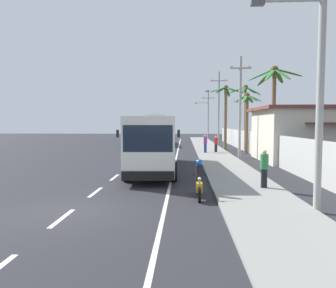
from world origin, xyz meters
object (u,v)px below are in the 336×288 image
(utility_pole_mid, at_px, (240,106))
(palm_second, at_px, (247,112))
(palm_fourth, at_px, (225,106))
(coach_bus_foreground, at_px, (154,141))
(pedestrian_near_kerb, at_px, (205,143))
(motorcycle_beside_bus, at_px, (199,182))
(pedestrian_midwalk, at_px, (216,144))
(utility_pole_far, at_px, (218,106))
(palm_nearest, at_px, (274,94))
(pedestrian_far_walk, at_px, (264,168))
(utility_pole_distant, at_px, (208,113))
(utility_pole_nearest, at_px, (319,55))
(coach_bus_far_lane, at_px, (144,130))
(palm_third, at_px, (245,101))

(utility_pole_mid, xyz_separation_m, palm_second, (1.50, 4.68, -0.43))
(utility_pole_mid, distance_m, palm_fourth, 8.04)
(coach_bus_foreground, bearing_deg, pedestrian_near_kerb, 69.46)
(motorcycle_beside_bus, xyz_separation_m, pedestrian_midwalk, (2.60, 19.20, 0.34))
(pedestrian_midwalk, bearing_deg, utility_pole_far, 142.79)
(utility_pole_far, xyz_separation_m, palm_fourth, (-0.16, -8.86, -0.48))
(palm_nearest, bearing_deg, coach_bus_foreground, -163.27)
(utility_pole_mid, bearing_deg, pedestrian_far_walk, -95.18)
(utility_pole_distant, relative_size, palm_fourth, 1.29)
(motorcycle_beside_bus, bearing_deg, utility_pole_mid, 74.25)
(utility_pole_nearest, distance_m, palm_second, 21.68)
(coach_bus_foreground, relative_size, pedestrian_midwalk, 7.38)
(coach_bus_foreground, bearing_deg, motorcycle_beside_bus, -71.35)
(utility_pole_far, height_order, palm_nearest, utility_pole_far)
(motorcycle_beside_bus, relative_size, pedestrian_far_walk, 1.14)
(pedestrian_midwalk, bearing_deg, utility_pole_mid, -9.53)
(pedestrian_midwalk, height_order, utility_pole_mid, utility_pole_mid)
(pedestrian_midwalk, relative_size, utility_pole_nearest, 0.16)
(motorcycle_beside_bus, xyz_separation_m, utility_pole_nearest, (3.83, -1.96, 4.66))
(utility_pole_mid, distance_m, utility_pole_far, 16.91)
(pedestrian_near_kerb, relative_size, palm_fourth, 0.24)
(utility_pole_nearest, bearing_deg, pedestrian_far_walk, 103.36)
(pedestrian_near_kerb, xyz_separation_m, pedestrian_midwalk, (1.11, 0.65, -0.08))
(motorcycle_beside_bus, height_order, utility_pole_nearest, utility_pole_nearest)
(coach_bus_far_lane, bearing_deg, utility_pole_mid, -59.54)
(pedestrian_near_kerb, distance_m, palm_fourth, 6.38)
(motorcycle_beside_bus, height_order, utility_pole_far, utility_pole_far)
(coach_bus_foreground, height_order, motorcycle_beside_bus, coach_bus_foreground)
(pedestrian_midwalk, xyz_separation_m, utility_pole_distant, (1.32, 29.51, 4.05))
(palm_third, bearing_deg, palm_fourth, -150.11)
(pedestrian_midwalk, relative_size, utility_pole_distant, 0.17)
(motorcycle_beside_bus, distance_m, utility_pole_distant, 49.06)
(coach_bus_foreground, distance_m, utility_pole_distant, 41.67)
(pedestrian_near_kerb, distance_m, pedestrian_far_walk, 17.08)
(palm_nearest, xyz_separation_m, palm_second, (-0.04, 9.43, -0.98))
(palm_nearest, bearing_deg, pedestrian_midwalk, 109.26)
(pedestrian_midwalk, relative_size, palm_second, 0.26)
(utility_pole_distant, height_order, palm_fourth, utility_pole_distant)
(utility_pole_mid, xyz_separation_m, utility_pole_far, (-0.06, 16.89, 0.86))
(pedestrian_near_kerb, bearing_deg, palm_fourth, 143.69)
(utility_pole_nearest, height_order, palm_fourth, utility_pole_nearest)
(utility_pole_nearest, distance_m, utility_pole_distant, 50.67)
(coach_bus_far_lane, distance_m, pedestrian_far_walk, 32.81)
(motorcycle_beside_bus, height_order, pedestrian_midwalk, pedestrian_midwalk)
(pedestrian_far_walk, distance_m, utility_pole_mid, 13.90)
(palm_nearest, relative_size, palm_second, 1.16)
(pedestrian_near_kerb, xyz_separation_m, utility_pole_distant, (2.43, 30.16, 3.97))
(pedestrian_near_kerb, height_order, utility_pole_distant, utility_pole_distant)
(coach_bus_far_lane, height_order, utility_pole_distant, utility_pole_distant)
(pedestrian_midwalk, height_order, utility_pole_far, utility_pole_far)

